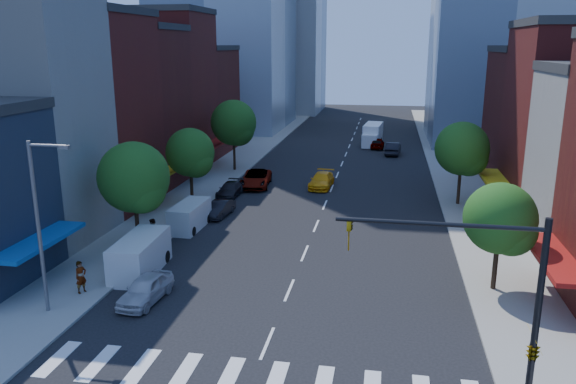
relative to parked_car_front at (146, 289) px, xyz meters
The scene contains 29 objects.
ground 8.19m from the parked_car_front, 23.19° to the right, with size 220.00×220.00×0.00m, color black.
sidewalk_left 37.13m from the parked_car_front, 97.74° to the left, with size 5.00×120.00×0.15m, color gray.
sidewalk_right 41.88m from the parked_car_front, 61.47° to the left, with size 5.00×120.00×0.15m, color gray.
crosswalk 9.77m from the parked_car_front, 39.64° to the right, with size 19.00×3.00×0.01m, color silver.
bldg_left_1 18.11m from the parked_car_front, 146.94° to the left, with size 12.00×8.00×18.00m, color beige.
bldg_left_2 23.11m from the parked_car_front, 127.99° to the left, with size 12.00×9.00×16.00m, color maroon.
bldg_left_3 29.89m from the parked_car_front, 117.63° to the left, with size 12.00×8.00×15.00m, color #591616.
bldg_left_4 37.66m from the parked_car_front, 111.49° to the left, with size 12.00×9.00×17.00m, color maroon.
bldg_left_5 46.18m from the parked_car_front, 107.14° to the left, with size 12.00×10.00×13.00m, color #591616.
bldg_right_3 42.35m from the parked_car_front, 47.21° to the left, with size 12.00×10.00×13.00m, color #591616.
traffic_signal 19.38m from the parked_car_front, 23.85° to the right, with size 7.24×2.24×8.00m.
streetlight 6.65m from the parked_car_front, 152.79° to the right, with size 2.25×0.25×9.00m.
tree_left_near 9.56m from the parked_car_front, 116.52° to the left, with size 4.80×4.80×7.30m.
tree_left_mid 19.48m from the parked_car_front, 101.62° to the left, with size 4.20×4.20×6.65m.
tree_left_far 33.24m from the parked_car_front, 96.71° to the left, with size 5.00×5.00×7.75m.
tree_right_near 20.03m from the parked_car_front, 13.82° to the left, with size 4.00×4.00×6.20m.
tree_right_far 30.00m from the parked_car_front, 49.86° to the left, with size 4.60×4.60×7.20m.
parked_car_front is the anchor object (origin of this frame).
parked_car_second 15.98m from the parked_car_front, 92.27° to the left, with size 1.34×3.85×1.27m, color black.
parked_car_third 26.24m from the parked_car_front, 90.00° to the left, with size 2.68×5.82×1.62m, color #999999.
parked_car_rear 22.25m from the parked_car_front, 93.91° to the left, with size 1.79×4.40×1.28m, color black.
cargo_van_near 4.16m from the parked_car_front, 118.81° to the left, with size 2.38×5.43×2.28m.
cargo_van_far 12.58m from the parked_car_front, 98.98° to the left, with size 2.04×4.71×1.98m.
taxi 27.75m from the parked_car_front, 76.53° to the left, with size 2.02×4.96×1.44m, color #FFAC0D.
traffic_car_oncoming 47.54m from the parked_car_front, 73.57° to the left, with size 1.69×4.84×1.60m, color black.
traffic_car_far 51.05m from the parked_car_front, 77.13° to the left, with size 1.73×4.30×1.46m, color #999999.
box_truck 53.56m from the parked_car_front, 78.59° to the left, with size 2.79×7.41×2.91m.
pedestrian_near 3.91m from the parked_car_front, behind, with size 0.68×0.45×1.86m, color #999999.
pedestrian_far 8.53m from the parked_car_front, 110.62° to the left, with size 0.95×0.74×1.95m, color #999999.
Camera 1 is at (5.15, -23.27, 13.65)m, focal length 35.00 mm.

